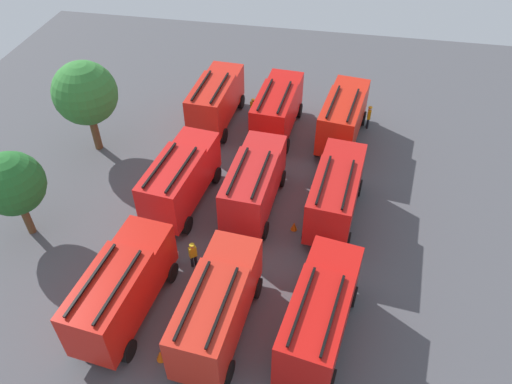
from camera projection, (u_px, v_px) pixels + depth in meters
name	position (u px, v px, depth m)	size (l,w,h in m)	color
ground_plane	(256.00, 208.00, 31.30)	(54.93, 54.93, 0.00)	#4C4C51
fire_truck_0	(320.00, 312.00, 22.96)	(7.50, 3.68, 3.88)	red
fire_truck_1	(336.00, 192.00, 29.26)	(7.42, 3.37, 3.88)	red
fire_truck_2	(343.00, 116.00, 35.36)	(7.47, 3.56, 3.88)	red
fire_truck_3	(218.00, 305.00, 23.25)	(7.38, 3.25, 3.88)	red
fire_truck_4	(254.00, 182.00, 29.88)	(7.34, 3.14, 3.88)	red
fire_truck_5	(277.00, 108.00, 36.11)	(7.36, 3.18, 3.88)	red
fire_truck_6	(123.00, 287.00, 24.05)	(7.43, 3.41, 3.88)	red
fire_truck_7	(181.00, 178.00, 30.23)	(7.44, 3.45, 3.88)	red
fire_truck_8	(216.00, 99.00, 37.05)	(7.33, 3.09, 3.88)	red
firefighter_0	(369.00, 116.00, 37.34)	(0.42, 0.30, 1.84)	black
firefighter_1	(193.00, 254.00, 27.16)	(0.45, 0.48, 1.75)	black
firefighter_2	(253.00, 107.00, 38.44)	(0.41, 0.48, 1.67)	black
tree_0	(12.00, 184.00, 27.26)	(3.65, 3.65, 5.66)	brown
tree_1	(85.00, 93.00, 33.08)	(4.34, 4.34, 6.73)	brown
traffic_cone_0	(294.00, 226.00, 29.72)	(0.41, 0.41, 0.59)	#F2600C
traffic_cone_1	(161.00, 355.00, 23.32)	(0.47, 0.47, 0.67)	#F2600C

